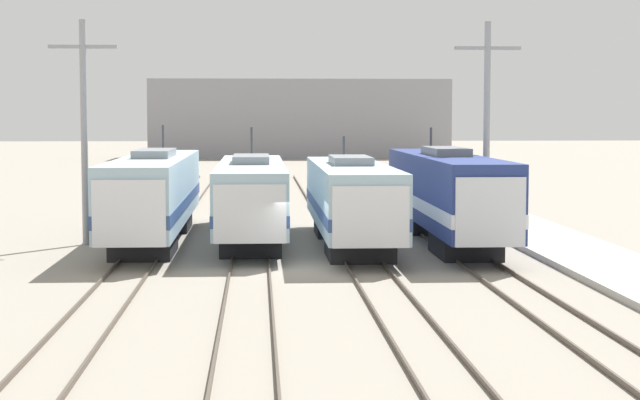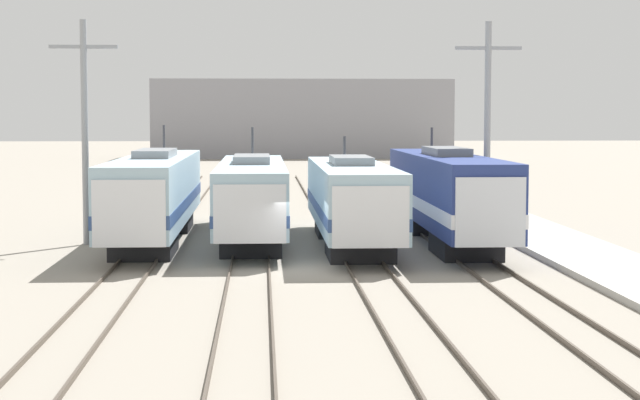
{
  "view_description": "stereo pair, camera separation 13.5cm",
  "coord_description": "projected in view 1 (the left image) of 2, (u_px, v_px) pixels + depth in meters",
  "views": [
    {
      "loc": [
        -1.87,
        -39.46,
        5.73
      ],
      "look_at": [
        0.46,
        0.68,
        2.54
      ],
      "focal_mm": 60.0,
      "sensor_mm": 36.0,
      "label": 1
    },
    {
      "loc": [
        -1.74,
        -39.47,
        5.73
      ],
      "look_at": [
        0.46,
        0.68,
        2.54
      ],
      "focal_mm": 60.0,
      "sensor_mm": 36.0,
      "label": 2
    }
  ],
  "objects": [
    {
      "name": "platform",
      "position": [
        605.0,
        264.0,
        40.48
      ],
      "size": [
        4.0,
        120.0,
        0.25
      ],
      "color": "#A8A59E",
      "rests_on": "ground_plane"
    },
    {
      "name": "locomotive_far_left",
      "position": [
        154.0,
        195.0,
        48.06
      ],
      "size": [
        2.94,
        19.93,
        5.26
      ],
      "color": "#232326",
      "rests_on": "ground_plane"
    },
    {
      "name": "ground_plane",
      "position": [
        309.0,
        269.0,
        39.83
      ],
      "size": [
        400.0,
        400.0,
        0.0
      ],
      "primitive_type": "plane",
      "color": "gray"
    },
    {
      "name": "rail_pair_far_left",
      "position": [
        132.0,
        269.0,
        39.45
      ],
      "size": [
        1.51,
        120.0,
        0.15
      ],
      "color": "#4C4238",
      "rests_on": "ground_plane"
    },
    {
      "name": "catenary_tower_left",
      "position": [
        84.0,
        126.0,
        47.04
      ],
      "size": [
        2.99,
        0.3,
        9.92
      ],
      "color": "gray",
      "rests_on": "ground_plane"
    },
    {
      "name": "rail_pair_far_right",
      "position": [
        482.0,
        266.0,
        40.21
      ],
      "size": [
        1.51,
        120.0,
        0.15
      ],
      "color": "#4C4238",
      "rests_on": "ground_plane"
    },
    {
      "name": "locomotive_far_right",
      "position": [
        447.0,
        195.0,
        47.58
      ],
      "size": [
        2.84,
        18.83,
        5.15
      ],
      "color": "black",
      "rests_on": "ground_plane"
    },
    {
      "name": "catenary_tower_right",
      "position": [
        487.0,
        126.0,
        48.08
      ],
      "size": [
        2.99,
        0.3,
        9.92
      ],
      "color": "gray",
      "rests_on": "ground_plane"
    },
    {
      "name": "locomotive_center_right",
      "position": [
        351.0,
        200.0,
        46.46
      ],
      "size": [
        3.08,
        17.04,
        4.75
      ],
      "color": "#232326",
      "rests_on": "ground_plane"
    },
    {
      "name": "rail_pair_center_left",
      "position": [
        250.0,
        268.0,
        39.7
      ],
      "size": [
        1.51,
        120.0,
        0.15
      ],
      "color": "#4C4238",
      "rests_on": "ground_plane"
    },
    {
      "name": "rail_pair_center_right",
      "position": [
        367.0,
        267.0,
        39.96
      ],
      "size": [
        1.51,
        120.0,
        0.15
      ],
      "color": "#4C4238",
      "rests_on": "ground_plane"
    },
    {
      "name": "depot_building",
      "position": [
        299.0,
        119.0,
        145.78
      ],
      "size": [
        40.03,
        11.58,
        10.52
      ],
      "color": "gray",
      "rests_on": "ground_plane"
    },
    {
      "name": "locomotive_center_left",
      "position": [
        251.0,
        197.0,
        48.56
      ],
      "size": [
        3.01,
        18.68,
        5.15
      ],
      "color": "#232326",
      "rests_on": "ground_plane"
    }
  ]
}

